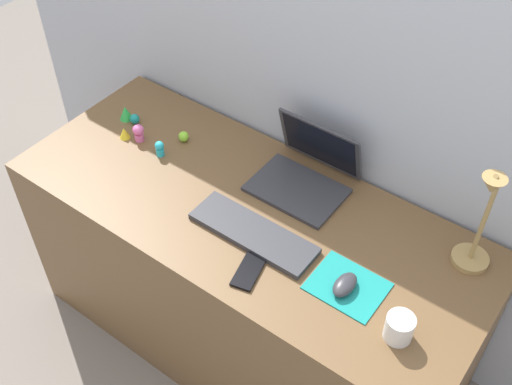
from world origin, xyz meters
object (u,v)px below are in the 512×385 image
laptop (307,170)px  toy_figurine_yellow (124,133)px  toy_figurine_pink (138,132)px  keyboard (253,233)px  toy_figurine_cyan (160,148)px  coffee_mug (399,328)px  mouse (345,285)px  toy_figurine_green (126,113)px  cell_phone (249,272)px  desk_lamp (481,224)px  toy_figurine_teal (135,119)px  toy_figurine_lime (184,137)px

laptop → toy_figurine_yellow: 0.68m
toy_figurine_pink → toy_figurine_yellow: size_ratio=1.57×
toy_figurine_pink → keyboard: bearing=-11.5°
toy_figurine_yellow → toy_figurine_cyan: bearing=2.0°
laptop → coffee_mug: 0.63m
mouse → toy_figurine_green: size_ratio=1.77×
toy_figurine_green → toy_figurine_pink: bearing=-25.8°
toy_figurine_green → toy_figurine_yellow: toy_figurine_green is taller
cell_phone → laptop: bearing=86.7°
cell_phone → toy_figurine_cyan: bearing=144.0°
mouse → coffee_mug: size_ratio=1.22×
laptop → desk_lamp: (0.57, -0.03, 0.14)m
toy_figurine_teal → toy_figurine_yellow: bearing=-70.8°
keyboard → toy_figurine_pink: 0.61m
coffee_mug → toy_figurine_pink: size_ratio=1.19×
mouse → toy_figurine_lime: size_ratio=2.44×
toy_figurine_teal → toy_figurine_green: (-0.05, 0.00, 0.01)m
toy_figurine_cyan → toy_figurine_pink: size_ratio=0.88×
toy_figurine_teal → toy_figurine_yellow: size_ratio=0.91×
mouse → toy_figurine_cyan: (-0.81, 0.12, 0.01)m
desk_lamp → toy_figurine_teal: (-1.25, -0.09, -0.17)m
keyboard → toy_figurine_lime: bearing=155.5°
toy_figurine_yellow → toy_figurine_lime: toy_figurine_yellow is taller
laptop → toy_figurine_pink: 0.62m
cell_phone → toy_figurine_cyan: 0.60m
cell_phone → coffee_mug: (0.44, 0.07, 0.03)m
laptop → mouse: size_ratio=3.12×
mouse → toy_figurine_green: 1.07m
coffee_mug → toy_figurine_green: bearing=169.0°
cell_phone → toy_figurine_teal: bearing=144.3°
coffee_mug → toy_figurine_lime: (-0.99, 0.27, -0.02)m
toy_figurine_cyan → toy_figurine_lime: 0.11m
desk_lamp → toy_figurine_lime: size_ratio=10.17×
toy_figurine_teal → toy_figurine_yellow: toy_figurine_yellow is taller
toy_figurine_cyan → coffee_mug: bearing=-9.4°
coffee_mug → toy_figurine_teal: 1.22m
toy_figurine_cyan → toy_figurine_yellow: size_ratio=1.37×
toy_figurine_teal → keyboard: bearing=-15.1°
laptop → toy_figurine_green: (-0.72, -0.11, -0.03)m
keyboard → toy_figurine_yellow: (-0.65, 0.10, 0.01)m
cell_phone → toy_figurine_pink: size_ratio=1.93×
desk_lamp → toy_figurine_teal: bearing=-176.1°
toy_figurine_pink → toy_figurine_teal: (-0.08, 0.06, -0.02)m
cell_phone → desk_lamp: bearing=24.8°
toy_figurine_lime → toy_figurine_pink: bearing=-145.1°
toy_figurine_cyan → toy_figurine_yellow: bearing=-178.0°
mouse → desk_lamp: (0.24, 0.28, 0.17)m
mouse → desk_lamp: 0.41m
toy_figurine_pink → toy_figurine_lime: 0.16m
toy_figurine_lime → toy_figurine_green: bearing=-173.3°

